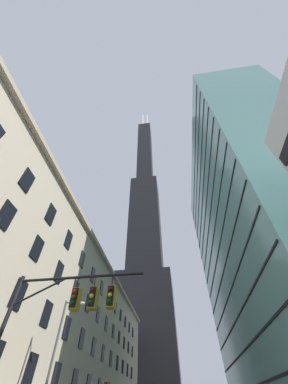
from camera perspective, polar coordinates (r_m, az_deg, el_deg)
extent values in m
cube|color=#BCAF93|center=(44.88, -21.80, -30.89)|extent=(14.71, 73.03, 22.13)
cube|color=tan|center=(45.52, -9.07, -19.29)|extent=(0.70, 73.03, 0.60)
cube|color=black|center=(25.05, -27.94, -36.15)|extent=(0.14, 1.40, 2.20)
cube|color=black|center=(29.45, -22.34, -38.48)|extent=(0.14, 1.40, 2.20)
cube|color=black|center=(34.01, -18.00, -40.02)|extent=(0.14, 1.40, 2.20)
cube|color=black|center=(21.84, -30.31, -22.34)|extent=(0.14, 1.40, 2.20)
cube|color=black|center=(25.81, -24.41, -27.32)|extent=(0.14, 1.40, 2.20)
cube|color=black|center=(30.10, -19.80, -30.77)|extent=(0.14, 1.40, 2.20)
cube|color=black|center=(34.58, -16.15, -33.22)|extent=(0.14, 1.40, 2.20)
cube|color=black|center=(39.18, -13.21, -35.03)|extent=(0.14, 1.40, 2.20)
cube|color=black|center=(43.87, -10.80, -36.41)|extent=(0.14, 1.40, 2.20)
cube|color=black|center=(48.63, -8.80, -37.48)|extent=(0.14, 1.40, 2.20)
cube|color=black|center=(53.42, -7.11, -38.34)|extent=(0.14, 1.40, 2.20)
cube|color=black|center=(58.26, -5.67, -39.03)|extent=(0.14, 1.40, 2.20)
cube|color=black|center=(63.11, -4.43, -39.60)|extent=(0.14, 1.40, 2.20)
cube|color=black|center=(67.99, -3.35, -40.09)|extent=(0.14, 1.40, 2.20)
cube|color=black|center=(20.28, -32.69, -5.16)|extent=(0.14, 1.40, 2.20)
cube|color=black|center=(23.47, -26.50, -13.24)|extent=(0.14, 1.40, 2.20)
cube|color=black|center=(27.21, -21.63, -19.14)|extent=(0.14, 1.40, 2.20)
cube|color=black|center=(31.31, -17.77, -23.47)|extent=(0.14, 1.40, 2.20)
cube|color=black|center=(35.63, -14.64, -26.71)|extent=(0.14, 1.40, 2.20)
cube|color=black|center=(40.12, -12.08, -29.19)|extent=(0.14, 1.40, 2.20)
cube|color=black|center=(44.71, -9.96, -31.13)|extent=(0.14, 1.40, 2.20)
cube|color=black|center=(49.38, -8.16, -32.68)|extent=(0.14, 1.40, 2.20)
cube|color=black|center=(54.11, -6.63, -33.94)|extent=(0.14, 1.40, 2.20)
cube|color=black|center=(58.89, -5.32, -34.98)|extent=(0.14, 1.40, 2.20)
cube|color=black|center=(63.70, -4.17, -35.85)|extent=(0.14, 1.40, 2.20)
cube|color=black|center=(68.53, -3.17, -36.59)|extent=(0.14, 1.40, 2.20)
cube|color=black|center=(22.82, -28.60, 2.77)|extent=(0.14, 1.40, 2.20)
cube|color=black|center=(25.69, -23.49, -5.46)|extent=(0.14, 1.40, 2.20)
cube|color=black|center=(29.15, -19.40, -11.87)|extent=(0.14, 1.40, 2.20)
cube|color=black|center=(33.01, -16.10, -16.80)|extent=(0.14, 1.40, 2.20)
cube|color=black|center=(37.13, -13.39, -20.64)|extent=(0.14, 1.40, 2.20)
cube|color=black|center=(41.46, -11.13, -23.66)|extent=(0.14, 1.40, 2.20)
cube|color=black|center=(45.92, -9.23, -26.08)|extent=(0.14, 1.40, 2.20)
cube|color=black|center=(50.48, -7.61, -28.05)|extent=(0.14, 1.40, 2.20)
cube|color=black|center=(55.11, -6.22, -29.67)|extent=(0.14, 1.40, 2.20)
cube|color=black|center=(59.81, -5.00, -31.03)|extent=(0.14, 1.40, 2.20)
cube|color=black|center=(64.55, -3.94, -32.18)|extent=(0.14, 1.40, 2.20)
cube|color=black|center=(69.33, -3.00, -33.17)|extent=(0.14, 1.40, 2.20)
cube|color=black|center=(98.60, 0.54, -34.02)|extent=(23.29, 23.29, 43.25)
cube|color=black|center=(121.15, 0.37, -8.62)|extent=(16.30, 16.30, 62.90)
cube|color=black|center=(173.34, 0.26, 10.36)|extent=(10.48, 10.48, 78.63)
cylinder|color=silver|center=(220.11, -0.36, 18.10)|extent=(1.20, 1.20, 28.76)
cylinder|color=silver|center=(219.86, 0.78, 18.24)|extent=(1.20, 1.20, 28.76)
cube|color=slate|center=(52.46, 25.80, -9.57)|extent=(14.95, 48.91, 57.60)
cube|color=black|center=(43.05, 24.95, -33.87)|extent=(0.12, 47.91, 0.24)
cube|color=black|center=(43.83, 23.14, -28.93)|extent=(0.12, 47.91, 0.24)
cube|color=black|center=(44.96, 21.57, -24.18)|extent=(0.12, 47.91, 0.24)
cube|color=black|center=(46.41, 20.19, -19.68)|extent=(0.12, 47.91, 0.24)
cube|color=black|center=(48.14, 18.96, -15.46)|extent=(0.12, 47.91, 0.24)
cube|color=black|center=(50.14, 17.88, -11.56)|extent=(0.12, 47.91, 0.24)
cube|color=black|center=(52.36, 16.90, -7.97)|extent=(0.12, 47.91, 0.24)
cube|color=black|center=(54.79, 16.03, -4.68)|extent=(0.12, 47.91, 0.24)
cube|color=black|center=(57.39, 15.24, -1.68)|extent=(0.12, 47.91, 0.24)
cube|color=black|center=(60.15, 14.52, 1.05)|extent=(0.12, 47.91, 0.24)
cube|color=black|center=(63.04, 13.87, 3.54)|extent=(0.12, 47.91, 0.24)
cube|color=black|center=(66.05, 13.27, 5.81)|extent=(0.12, 47.91, 0.24)
cylinder|color=black|center=(12.78, -16.45, -20.85)|extent=(6.73, 0.14, 0.14)
cylinder|color=black|center=(13.48, -25.61, -22.57)|extent=(2.77, 0.10, 1.41)
cylinder|color=black|center=(12.69, -17.12, -22.05)|extent=(0.04, 0.04, 0.60)
cube|color=black|center=(12.43, -17.93, -25.17)|extent=(0.30, 0.30, 0.90)
cube|color=olive|center=(12.58, -17.63, -25.47)|extent=(0.40, 0.40, 1.04)
sphere|color=red|center=(12.39, -17.90, -23.70)|extent=(0.20, 0.20, 0.20)
sphere|color=#4B3A08|center=(12.30, -18.22, -24.89)|extent=(0.20, 0.20, 0.20)
sphere|color=#083D10|center=(12.21, -18.54, -26.09)|extent=(0.20, 0.20, 0.20)
cylinder|color=black|center=(12.36, -12.87, -22.21)|extent=(0.04, 0.04, 0.60)
cube|color=black|center=(12.09, -13.50, -25.44)|extent=(0.30, 0.30, 0.90)
cube|color=olive|center=(12.24, -13.23, -25.74)|extent=(0.40, 0.40, 1.04)
sphere|color=#450808|center=(12.04, -13.50, -23.93)|extent=(0.20, 0.20, 0.20)
sphere|color=yellow|center=(11.95, -13.75, -25.16)|extent=(0.20, 0.20, 0.20)
sphere|color=#083D10|center=(11.86, -14.01, -26.42)|extent=(0.20, 0.20, 0.20)
cylinder|color=black|center=(12.08, -8.39, -22.26)|extent=(0.04, 0.04, 0.60)
cube|color=black|center=(11.81, -8.81, -25.59)|extent=(0.30, 0.30, 0.90)
cube|color=olive|center=(11.96, -8.59, -25.88)|extent=(0.40, 0.40, 1.04)
sphere|color=#450808|center=(11.76, -8.86, -24.04)|extent=(0.20, 0.20, 0.20)
sphere|color=yellow|center=(11.66, -9.03, -25.31)|extent=(0.20, 0.20, 0.20)
sphere|color=#083D10|center=(11.57, -9.20, -26.60)|extent=(0.20, 0.20, 0.20)
sphere|color=#450808|center=(29.79, -10.11, -41.38)|extent=(0.20, 0.20, 0.20)
cylinder|color=#47474C|center=(21.68, -23.13, -35.64)|extent=(0.18, 0.18, 8.30)
cylinder|color=#47474C|center=(22.24, -18.04, -26.06)|extent=(1.48, 0.10, 0.10)
ellipsoid|color=#EFE5C6|center=(21.92, -16.14, -26.45)|extent=(0.56, 0.32, 0.24)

